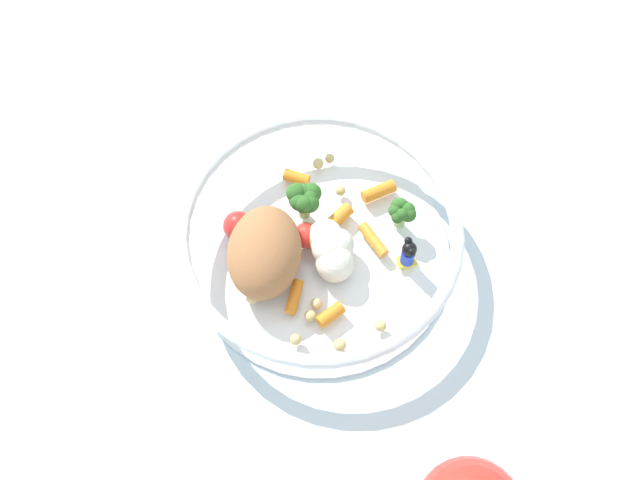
# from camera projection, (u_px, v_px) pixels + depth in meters

# --- Properties ---
(ground_plane) EXTENTS (2.40, 2.40, 0.00)m
(ground_plane) POSITION_uv_depth(u_px,v_px,m) (320.00, 245.00, 0.69)
(ground_plane) COLOR silver
(food_container) EXTENTS (0.25, 0.25, 0.06)m
(food_container) POSITION_uv_depth(u_px,v_px,m) (312.00, 241.00, 0.66)
(food_container) COLOR white
(food_container) RESTS_ON ground_plane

